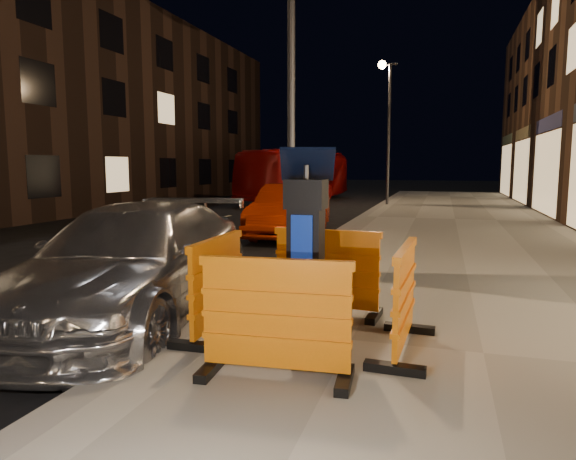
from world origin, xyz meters
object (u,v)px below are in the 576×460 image
(parking_kiosk, at_px, (306,252))
(barrier_kerbside, at_px, (217,285))
(car_silver, at_px, (137,317))
(barrier_front, at_px, (276,319))
(barrier_bldgside, at_px, (404,299))
(bus_doubledecker, at_px, (298,201))
(car_red, at_px, (290,236))
(barrier_back, at_px, (327,272))

(parking_kiosk, distance_m, barrier_kerbside, 1.03)
(barrier_kerbside, xyz_separation_m, car_silver, (-1.39, 0.64, -0.65))
(barrier_front, xyz_separation_m, barrier_bldgside, (0.95, 0.95, 0.00))
(parking_kiosk, relative_size, bus_doubledecker, 0.19)
(parking_kiosk, distance_m, barrier_bldgside, 1.03)
(barrier_kerbside, distance_m, car_red, 8.35)
(barrier_front, xyz_separation_m, barrier_back, (0.00, 1.90, 0.00))
(barrier_kerbside, bearing_deg, bus_doubledecker, 12.11)
(barrier_back, height_order, bus_doubledecker, bus_doubledecker)
(car_silver, bearing_deg, barrier_kerbside, -32.92)
(barrier_back, xyz_separation_m, car_red, (-2.58, 7.22, -0.65))
(barrier_back, xyz_separation_m, bus_doubledecker, (-6.00, 20.10, -0.65))
(barrier_kerbside, height_order, car_red, barrier_kerbside)
(bus_doubledecker, bearing_deg, barrier_front, -66.43)
(parking_kiosk, xyz_separation_m, barrier_bldgside, (0.95, 0.00, -0.39))
(barrier_front, bearing_deg, barrier_bldgside, 40.61)
(barrier_back, bearing_deg, barrier_kerbside, -131.39)
(barrier_kerbside, bearing_deg, barrier_bldgside, -91.39)
(barrier_front, height_order, barrier_back, same)
(barrier_front, bearing_deg, car_silver, 141.50)
(barrier_back, distance_m, car_silver, 2.45)
(parking_kiosk, distance_m, bus_doubledecker, 21.91)
(barrier_kerbside, relative_size, car_silver, 0.27)
(barrier_front, distance_m, barrier_bldgside, 1.34)
(barrier_front, relative_size, barrier_bldgside, 1.00)
(car_red, distance_m, bus_doubledecker, 13.33)
(barrier_kerbside, relative_size, barrier_bldgside, 1.00)
(parking_kiosk, height_order, barrier_bldgside, parking_kiosk)
(barrier_bldgside, xyz_separation_m, bus_doubledecker, (-6.95, 21.05, -0.65))
(parking_kiosk, distance_m, barrier_back, 1.03)
(barrier_bldgside, distance_m, car_red, 8.92)
(car_silver, xyz_separation_m, bus_doubledecker, (-3.66, 20.41, 0.00))
(parking_kiosk, height_order, bus_doubledecker, parking_kiosk)
(barrier_kerbside, distance_m, bus_doubledecker, 21.65)
(car_silver, bearing_deg, barrier_front, -42.45)
(car_red, bearing_deg, barrier_back, -73.81)
(car_silver, bearing_deg, car_red, 83.43)
(barrier_back, relative_size, barrier_kerbside, 1.00)
(barrier_back, xyz_separation_m, car_silver, (-2.34, -0.31, -0.65))
(barrier_front, height_order, bus_doubledecker, bus_doubledecker)
(bus_doubledecker, bearing_deg, car_silver, -71.53)
(barrier_kerbside, bearing_deg, barrier_back, -46.39)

